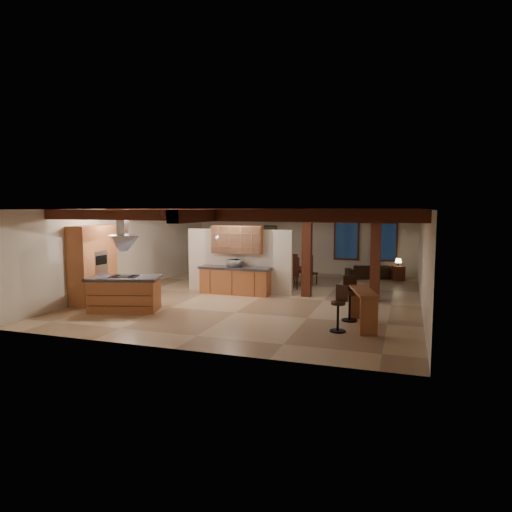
% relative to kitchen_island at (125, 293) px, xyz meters
% --- Properties ---
extents(ground, '(12.00, 12.00, 0.00)m').
position_rel_kitchen_island_xyz_m(ground, '(3.10, 3.24, -0.50)').
color(ground, '#CAAF87').
rests_on(ground, ground).
extents(room_walls, '(12.00, 12.00, 12.00)m').
position_rel_kitchen_island_xyz_m(room_walls, '(3.10, 3.24, 1.28)').
color(room_walls, beige).
rests_on(room_walls, ground).
extents(ceiling_beams, '(10.00, 12.00, 0.28)m').
position_rel_kitchen_island_xyz_m(ceiling_beams, '(3.10, 3.24, 2.26)').
color(ceiling_beams, '#431C10').
rests_on(ceiling_beams, room_walls).
extents(timber_posts, '(2.50, 0.30, 2.90)m').
position_rel_kitchen_island_xyz_m(timber_posts, '(5.60, 3.74, 1.26)').
color(timber_posts, '#431C10').
rests_on(timber_posts, ground).
extents(partition_wall, '(3.80, 0.18, 2.20)m').
position_rel_kitchen_island_xyz_m(partition_wall, '(2.10, 3.74, 0.60)').
color(partition_wall, beige).
rests_on(partition_wall, ground).
extents(pantry_cabinet, '(0.67, 1.60, 2.40)m').
position_rel_kitchen_island_xyz_m(pantry_cabinet, '(-1.56, 0.64, 0.70)').
color(pantry_cabinet, '#9A5231').
rests_on(pantry_cabinet, ground).
extents(back_counter, '(2.50, 0.66, 0.94)m').
position_rel_kitchen_island_xyz_m(back_counter, '(2.10, 3.35, -0.03)').
color(back_counter, '#9A5231').
rests_on(back_counter, ground).
extents(upper_display_cabinet, '(1.80, 0.36, 0.95)m').
position_rel_kitchen_island_xyz_m(upper_display_cabinet, '(2.10, 3.55, 1.35)').
color(upper_display_cabinet, '#9A5231').
rests_on(upper_display_cabinet, partition_wall).
extents(range_hood, '(1.10, 1.10, 1.40)m').
position_rel_kitchen_island_xyz_m(range_hood, '(0.00, 0.00, 1.28)').
color(range_hood, silver).
rests_on(range_hood, room_walls).
extents(back_windows, '(2.70, 0.07, 1.70)m').
position_rel_kitchen_island_xyz_m(back_windows, '(5.90, 9.17, 1.00)').
color(back_windows, '#431C10').
rests_on(back_windows, room_walls).
extents(framed_art, '(0.65, 0.05, 0.85)m').
position_rel_kitchen_island_xyz_m(framed_art, '(1.60, 9.18, 1.20)').
color(framed_art, '#431C10').
rests_on(framed_art, room_walls).
extents(recessed_cans, '(3.16, 2.46, 0.03)m').
position_rel_kitchen_island_xyz_m(recessed_cans, '(0.57, 1.31, 2.37)').
color(recessed_cans, silver).
rests_on(recessed_cans, room_walls).
extents(kitchen_island, '(2.24, 1.61, 1.00)m').
position_rel_kitchen_island_xyz_m(kitchen_island, '(0.00, 0.00, 0.00)').
color(kitchen_island, '#9A5231').
rests_on(kitchen_island, ground).
extents(dining_table, '(2.03, 1.29, 0.67)m').
position_rel_kitchen_island_xyz_m(dining_table, '(3.29, 5.63, -0.17)').
color(dining_table, '#3F190F').
rests_on(dining_table, ground).
extents(sofa, '(2.09, 1.41, 0.57)m').
position_rel_kitchen_island_xyz_m(sofa, '(6.20, 8.41, -0.22)').
color(sofa, black).
rests_on(sofa, ground).
extents(microwave, '(0.51, 0.40, 0.25)m').
position_rel_kitchen_island_xyz_m(microwave, '(2.08, 3.35, 0.56)').
color(microwave, silver).
rests_on(microwave, back_counter).
extents(bar_counter, '(0.93, 1.84, 0.94)m').
position_rel_kitchen_island_xyz_m(bar_counter, '(6.64, 0.35, 0.13)').
color(bar_counter, '#9A5231').
rests_on(bar_counter, ground).
extents(side_table, '(0.57, 0.57, 0.58)m').
position_rel_kitchen_island_xyz_m(side_table, '(7.32, 8.25, -0.21)').
color(side_table, '#431C10').
rests_on(side_table, ground).
extents(table_lamp, '(0.26, 0.26, 0.31)m').
position_rel_kitchen_island_xyz_m(table_lamp, '(7.32, 8.25, 0.30)').
color(table_lamp, black).
rests_on(table_lamp, side_table).
extents(bar_stool_a, '(0.42, 0.42, 1.10)m').
position_rel_kitchen_island_xyz_m(bar_stool_a, '(6.15, -0.29, 0.05)').
color(bar_stool_a, black).
rests_on(bar_stool_a, ground).
extents(bar_stool_b, '(0.41, 0.42, 1.17)m').
position_rel_kitchen_island_xyz_m(bar_stool_b, '(6.27, 0.85, 0.09)').
color(bar_stool_b, black).
rests_on(bar_stool_b, ground).
extents(dining_chairs, '(2.27, 2.27, 1.17)m').
position_rel_kitchen_island_xyz_m(dining_chairs, '(3.29, 5.63, 0.09)').
color(dining_chairs, '#431C10').
rests_on(dining_chairs, ground).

